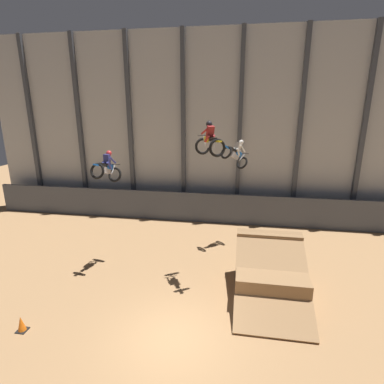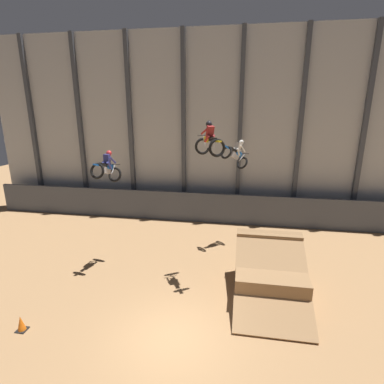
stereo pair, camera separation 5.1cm
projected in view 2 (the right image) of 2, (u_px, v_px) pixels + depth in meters
name	position (u px, v px, depth m)	size (l,w,h in m)	color
ground_plane	(172.00, 338.00, 10.35)	(60.00, 60.00, 0.00)	#9E754C
arena_back_wall	(212.00, 129.00, 20.21)	(32.00, 0.40, 12.56)	#ADB2B7
lower_barrier	(208.00, 208.00, 20.52)	(31.36, 0.20, 2.07)	#474C56
dirt_ramp	(269.00, 274.00, 12.86)	(2.91, 4.40, 2.35)	#966F48
rider_bike_left_air	(107.00, 168.00, 14.05)	(1.01, 1.76, 1.64)	black
rider_bike_center_air	(209.00, 142.00, 12.45)	(1.44, 1.71, 1.49)	black
rider_bike_right_air	(236.00, 154.00, 16.21)	(1.69, 1.71, 1.67)	black
traffic_cone_near_ramp	(21.00, 324.00, 10.64)	(0.36, 0.36, 0.58)	black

